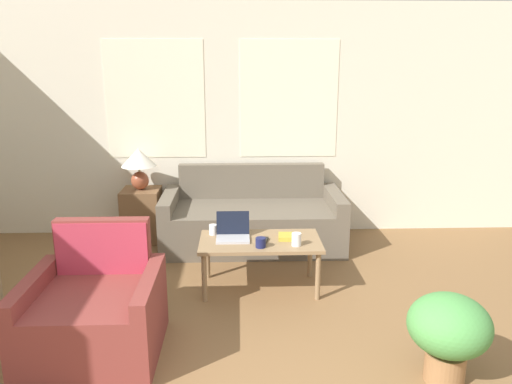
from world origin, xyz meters
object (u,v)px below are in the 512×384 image
Objects in this scene: couch at (252,221)px; table_lamp at (139,162)px; cup_yellow at (261,243)px; cup_white at (296,239)px; armchair at (96,314)px; laptop at (233,233)px; cup_navy at (213,230)px; potted_plant at (449,330)px; coffee_table at (260,245)px; book_red at (288,237)px; tv_remote at (265,240)px.

table_lamp reaches higher than couch.
couch is at bearing 91.37° from cup_yellow.
table_lamp is at bearing 137.69° from cup_white.
laptop is (0.94, 0.99, 0.23)m from armchair.
cup_navy is 2.17m from potted_plant.
table_lamp reaches higher than coffee_table.
table_lamp is 5.31× the size of cup_yellow.
cup_navy is (-0.18, 0.11, -0.00)m from laptop.
potted_plant is (1.53, -1.53, -0.14)m from cup_navy.
cup_white is at bearing -71.35° from book_red.
book_red reaches higher than tv_remote.
cup_navy is 0.67m from book_red.
potted_plant is at bearing -56.69° from cup_white.
laptop is 1.97m from potted_plant.
couch reaches higher than potted_plant.
couch is 1.40m from table_lamp.
armchair is 3.03× the size of laptop.
laptop is 3.37× the size of cup_yellow.
potted_plant is at bearing -10.86° from armchair.
couch is at bearing 104.84° from cup_white.
laptop is at bearing -100.74° from couch.
book_red is at bearing -39.78° from table_lamp.
couch reaches higher than tv_remote.
armchair is 1.36m from cup_navy.
laptop reaches higher than book_red.
laptop is at bearing -50.11° from table_lamp.
coffee_table is 0.08m from tv_remote.
laptop is 0.48m from book_red.
laptop is 0.57m from cup_white.
tv_remote is (0.04, -0.04, 0.06)m from coffee_table.
cup_yellow is (0.03, -1.30, 0.23)m from couch.
armchair is 10.22× the size of cup_yellow.
cup_yellow is (0.23, -0.23, -0.01)m from laptop.
armchair is at bearing -133.73° from laptop.
tv_remote is at bearing 158.61° from cup_white.
couch reaches higher than cup_white.
coffee_table is 6.77× the size of tv_remote.
potted_plant reaches higher than cup_yellow.
cup_navy is 0.59× the size of tv_remote.
tv_remote is (0.04, 0.13, -0.03)m from cup_yellow.
armchair reaches higher than laptop.
laptop is at bearing 46.27° from armchair.
potted_plant is at bearing -46.62° from laptop.
armchair is at bearing -151.91° from cup_white.
cup_navy is at bearing 159.11° from coffee_table.
armchair is 1.93× the size of table_lamp.
cup_white is 1.48m from potted_plant.
cup_navy is 0.78m from cup_white.
couch is 11.03× the size of book_red.
laptop is (-0.20, -1.07, 0.24)m from couch.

